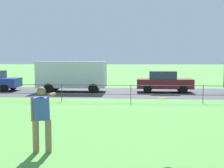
{
  "coord_description": "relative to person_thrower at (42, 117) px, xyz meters",
  "views": [
    {
      "loc": [
        4.24,
        -2.11,
        2.36
      ],
      "look_at": [
        3.25,
        9.46,
        1.39
      ],
      "focal_mm": 46.61,
      "sensor_mm": 36.0,
      "label": 1
    }
  ],
  "objects": [
    {
      "name": "street_strip",
      "position": [
        -1.85,
        13.89,
        -0.91
      ],
      "size": [
        80.0,
        6.8,
        0.01
      ],
      "primitive_type": "cube",
      "color": "#424247",
      "rests_on": "ground"
    },
    {
      "name": "park_fence",
      "position": [
        -1.85,
        8.97,
        -0.24
      ],
      "size": [
        39.27,
        0.04,
        1.0
      ],
      "color": "#333833",
      "rests_on": "ground"
    },
    {
      "name": "person_thrower",
      "position": [
        0.0,
        0.0,
        0.0
      ],
      "size": [
        0.51,
        0.8,
        1.69
      ],
      "color": "#846B4C",
      "rests_on": "ground"
    },
    {
      "name": "frisbee",
      "position": [
        3.06,
        0.39,
        0.46
      ],
      "size": [
        0.38,
        0.38,
        0.06
      ],
      "color": "yellow"
    },
    {
      "name": "panel_van_center",
      "position": [
        -2.37,
        14.07,
        0.36
      ],
      "size": [
        5.03,
        2.16,
        2.24
      ],
      "color": "silver",
      "rests_on": "ground"
    },
    {
      "name": "car_maroon_left",
      "position": [
        4.37,
        14.25,
        -0.13
      ],
      "size": [
        4.01,
        1.84,
        1.54
      ],
      "color": "maroon",
      "rests_on": "ground"
    }
  ]
}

